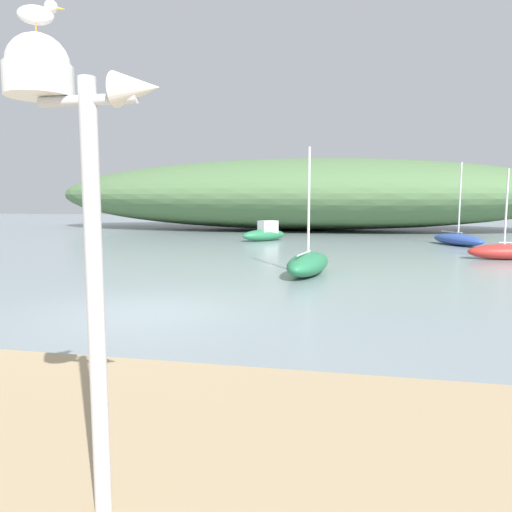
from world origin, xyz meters
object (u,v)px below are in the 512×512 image
Objects in this scene: mast_structure at (63,134)px; sailboat_outer_mooring at (458,239)px; seagull_on_radar at (38,13)px; motorboat_far_left at (265,233)px; sailboat_mid_channel at (504,251)px; sailboat_off_point at (308,263)px.

sailboat_outer_mooring is (7.26, 24.38, -2.58)m from mast_structure.
seagull_on_radar is 25.70m from sailboat_outer_mooring.
motorboat_far_left is (-10.54, 0.63, 0.12)m from sailboat_outer_mooring.
motorboat_far_left is at bearing 149.38° from sailboat_mid_channel.
motorboat_far_left is at bearing 106.74° from sailboat_off_point.
mast_structure is 25.57m from sailboat_outer_mooring.
sailboat_off_point is at bearing 87.94° from mast_structure.
motorboat_far_left is at bearing 176.57° from sailboat_outer_mooring.
motorboat_far_left is (-3.28, 25.02, -2.46)m from mast_structure.
motorboat_far_left is 0.74× the size of sailboat_mid_channel.
sailboat_off_point is (0.45, 12.61, -2.52)m from mast_structure.
seagull_on_radar reaches higher than sailboat_mid_channel.
sailboat_mid_channel is at bearing -84.08° from sailboat_outer_mooring.
seagull_on_radar is 0.08× the size of sailboat_mid_channel.
motorboat_far_left is (-3.13, 25.01, -3.24)m from seagull_on_radar.
seagull_on_radar is 13.04m from sailboat_off_point.
sailboat_outer_mooring reaches higher than seagull_on_radar.
mast_structure is 1.25× the size of motorboat_far_left.
sailboat_outer_mooring is 13.60m from sailboat_off_point.
sailboat_mid_channel is (8.03, 18.40, -3.36)m from seagull_on_radar.
sailboat_outer_mooring is at bearing 73.42° from mast_structure.
sailboat_off_point reaches higher than motorboat_far_left.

